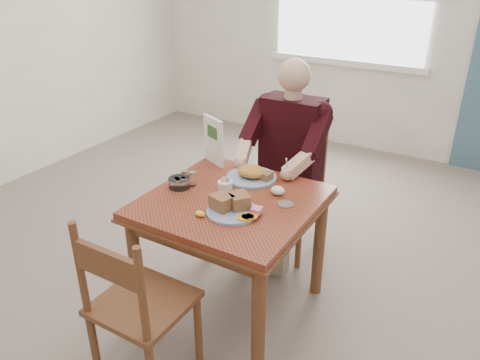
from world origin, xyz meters
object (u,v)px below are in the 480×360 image
Objects in this scene: chair_near at (137,307)px; near_plate at (232,206)px; chair_far at (291,187)px; diner at (287,147)px; table at (232,216)px; far_plate at (253,174)px.

chair_near reaches higher than near_plate.
chair_far is 1.00× the size of chair_near.
near_plate is (0.08, -0.83, -0.03)m from diner.
near_plate is at bearing -84.43° from diner.
chair_far reaches higher than table.
chair_near is (-0.09, -0.71, -0.16)m from table.
diner reaches higher than far_plate.
diner is 0.43m from far_plate.
chair_far is at bearing 87.50° from far_plate.
near_plate is at bearing -55.99° from table.
near_plate is at bearing -84.97° from chair_far.
diner is at bearing 95.57° from near_plate.
chair_far reaches higher than near_plate.
far_plate is (-0.02, -0.52, 0.30)m from chair_far.
table is 0.66× the size of diner.
near_plate reaches higher than table.
chair_far is at bearing 86.62° from chair_near.
diner is at bearing 86.97° from far_plate.
diner reaches higher than table.
chair_near reaches higher than table.
chair_near is 0.69× the size of diner.
table is 0.73m from diner.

